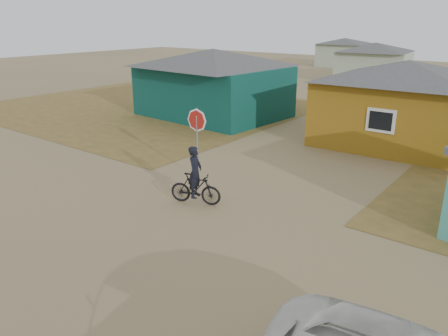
{
  "coord_description": "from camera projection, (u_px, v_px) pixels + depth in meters",
  "views": [
    {
      "loc": [
        8.19,
        -7.09,
        5.68
      ],
      "look_at": [
        0.41,
        3.0,
        1.3
      ],
      "focal_mm": 35.0,
      "sensor_mm": 36.0,
      "label": 1
    }
  ],
  "objects": [
    {
      "name": "ground",
      "position": [
        145.0,
        238.0,
        11.88
      ],
      "size": [
        120.0,
        120.0,
        0.0
      ],
      "primitive_type": "plane",
      "color": "#907B53"
    },
    {
      "name": "grass_nw",
      "position": [
        146.0,
        106.0,
        29.7
      ],
      "size": [
        20.0,
        18.0,
        0.0
      ],
      "primitive_type": "cube",
      "color": "olive",
      "rests_on": "ground"
    },
    {
      "name": "house_teal",
      "position": [
        213.0,
        82.0,
        26.23
      ],
      "size": [
        8.93,
        7.08,
        4.0
      ],
      "color": "#0A3934",
      "rests_on": "ground"
    },
    {
      "name": "house_yellow",
      "position": [
        404.0,
        102.0,
        20.27
      ],
      "size": [
        7.72,
        6.76,
        3.9
      ],
      "color": "#8F6416",
      "rests_on": "ground"
    },
    {
      "name": "house_pale_west",
      "position": [
        374.0,
        62.0,
        40.21
      ],
      "size": [
        7.04,
        6.15,
        3.6
      ],
      "color": "#9FAE95",
      "rests_on": "ground"
    },
    {
      "name": "house_pale_north",
      "position": [
        344.0,
        52.0,
        53.85
      ],
      "size": [
        6.28,
        5.81,
        3.4
      ],
      "color": "#9FAE95",
      "rests_on": "ground"
    },
    {
      "name": "stop_sign",
      "position": [
        197.0,
        128.0,
        15.83
      ],
      "size": [
        0.82,
        0.34,
        2.63
      ],
      "color": "gray",
      "rests_on": "ground"
    },
    {
      "name": "cyclist",
      "position": [
        195.0,
        183.0,
        13.91
      ],
      "size": [
        1.76,
        1.04,
        1.92
      ],
      "color": "black",
      "rests_on": "ground"
    }
  ]
}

